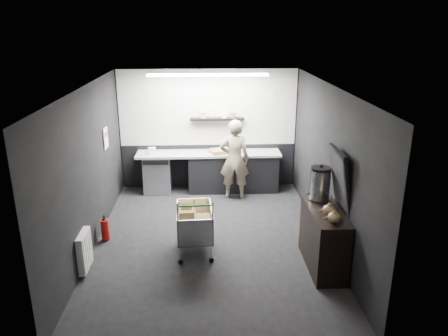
{
  "coord_description": "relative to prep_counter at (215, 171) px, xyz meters",
  "views": [
    {
      "loc": [
        -0.07,
        -6.89,
        3.68
      ],
      "look_at": [
        0.25,
        0.4,
        1.22
      ],
      "focal_mm": 35.0,
      "sensor_mm": 36.0,
      "label": 1
    }
  ],
  "objects": [
    {
      "name": "pink_tub",
      "position": [
        0.43,
        0.0,
        0.54
      ],
      "size": [
        0.2,
        0.2,
        0.2
      ],
      "primitive_type": "cylinder",
      "color": "beige",
      "rests_on": "prep_counter"
    },
    {
      "name": "shopping_cart",
      "position": [
        -0.41,
        -2.77,
        0.05
      ],
      "size": [
        0.62,
        0.98,
        1.05
      ],
      "color": "silver",
      "rests_on": "floor"
    },
    {
      "name": "fire_extinguisher",
      "position": [
        -1.99,
        -2.33,
        -0.23
      ],
      "size": [
        0.14,
        0.14,
        0.46
      ],
      "color": "#AA0F0B",
      "rests_on": "floor"
    },
    {
      "name": "ceiling",
      "position": [
        -0.14,
        -2.42,
        2.24
      ],
      "size": [
        5.5,
        5.5,
        0.0
      ],
      "primitive_type": "plane",
      "rotation": [
        3.14,
        0.0,
        0.0
      ],
      "color": "white",
      "rests_on": "wall_back"
    },
    {
      "name": "wall_front",
      "position": [
        -0.14,
        -5.17,
        0.89
      ],
      "size": [
        5.5,
        0.0,
        5.5
      ],
      "primitive_type": "plane",
      "rotation": [
        -1.57,
        0.0,
        0.0
      ],
      "color": "black",
      "rests_on": "floor"
    },
    {
      "name": "sideboard",
      "position": [
        1.62,
        -3.3,
        0.14
      ],
      "size": [
        0.54,
        1.27,
        1.9
      ],
      "color": "black",
      "rests_on": "floor"
    },
    {
      "name": "floor",
      "position": [
        -0.14,
        -2.42,
        -0.46
      ],
      "size": [
        5.5,
        5.5,
        0.0
      ],
      "primitive_type": "plane",
      "color": "black",
      "rests_on": "ground"
    },
    {
      "name": "prep_counter",
      "position": [
        0.0,
        0.0,
        0.0
      ],
      "size": [
        3.2,
        0.61,
        0.9
      ],
      "color": "black",
      "rests_on": "floor"
    },
    {
      "name": "wall_left",
      "position": [
        -2.14,
        -2.42,
        0.89
      ],
      "size": [
        0.0,
        5.5,
        5.5
      ],
      "primitive_type": "plane",
      "rotation": [
        1.57,
        0.0,
        1.57
      ],
      "color": "black",
      "rests_on": "floor"
    },
    {
      "name": "radiator",
      "position": [
        -2.08,
        -3.32,
        -0.11
      ],
      "size": [
        0.1,
        0.5,
        0.6
      ],
      "primitive_type": "cube",
      "color": "white",
      "rests_on": "wall_left"
    },
    {
      "name": "cardboard_box",
      "position": [
        0.13,
        -0.05,
        0.49
      ],
      "size": [
        0.52,
        0.46,
        0.09
      ],
      "primitive_type": "cube",
      "rotation": [
        0.0,
        0.0,
        0.34
      ],
      "color": "#9D7E54",
      "rests_on": "prep_counter"
    },
    {
      "name": "floating_shelf",
      "position": [
        0.06,
        0.2,
        1.16
      ],
      "size": [
        1.2,
        0.22,
        0.04
      ],
      "primitive_type": "cube",
      "color": "black",
      "rests_on": "wall_back"
    },
    {
      "name": "wall_clock",
      "position": [
        1.26,
        0.3,
        1.69
      ],
      "size": [
        0.2,
        0.03,
        0.2
      ],
      "primitive_type": "cylinder",
      "rotation": [
        1.57,
        0.0,
        0.0
      ],
      "color": "white",
      "rests_on": "wall_back"
    },
    {
      "name": "wall_right",
      "position": [
        1.86,
        -2.42,
        0.89
      ],
      "size": [
        0.0,
        5.5,
        5.5
      ],
      "primitive_type": "plane",
      "rotation": [
        1.57,
        0.0,
        -1.57
      ],
      "color": "black",
      "rests_on": "floor"
    },
    {
      "name": "kitchen_wall_panel",
      "position": [
        -0.14,
        0.31,
        1.39
      ],
      "size": [
        3.95,
        0.02,
        1.7
      ],
      "primitive_type": "cube",
      "color": "silver",
      "rests_on": "wall_back"
    },
    {
      "name": "white_container",
      "position": [
        -1.38,
        -0.05,
        0.51
      ],
      "size": [
        0.18,
        0.15,
        0.14
      ],
      "primitive_type": "cube",
      "rotation": [
        0.0,
        0.0,
        0.17
      ],
      "color": "white",
      "rests_on": "prep_counter"
    },
    {
      "name": "person",
      "position": [
        0.41,
        -0.45,
        0.42
      ],
      "size": [
        0.67,
        0.47,
        1.75
      ],
      "primitive_type": "imported",
      "rotation": [
        0.0,
        0.0,
        3.06
      ],
      "color": "beige",
      "rests_on": "floor"
    },
    {
      "name": "ceiling_strip",
      "position": [
        -0.14,
        -0.57,
        2.21
      ],
      "size": [
        2.4,
        0.2,
        0.04
      ],
      "primitive_type": "cube",
      "color": "white",
      "rests_on": "ceiling"
    },
    {
      "name": "poster",
      "position": [
        -2.12,
        -1.12,
        1.09
      ],
      "size": [
        0.02,
        0.3,
        0.4
      ],
      "primitive_type": "cube",
      "color": "white",
      "rests_on": "wall_left"
    },
    {
      "name": "wall_back",
      "position": [
        -0.14,
        0.33,
        0.89
      ],
      "size": [
        5.5,
        0.0,
        5.5
      ],
      "primitive_type": "plane",
      "rotation": [
        1.57,
        0.0,
        0.0
      ],
      "color": "black",
      "rests_on": "floor"
    },
    {
      "name": "poster_red_band",
      "position": [
        -2.11,
        -1.12,
        1.16
      ],
      "size": [
        0.02,
        0.22,
        0.1
      ],
      "primitive_type": "cube",
      "color": "red",
      "rests_on": "poster"
    },
    {
      "name": "dado_panel",
      "position": [
        -0.14,
        0.31,
        0.04
      ],
      "size": [
        3.95,
        0.02,
        1.0
      ],
      "primitive_type": "cube",
      "color": "black",
      "rests_on": "wall_back"
    }
  ]
}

